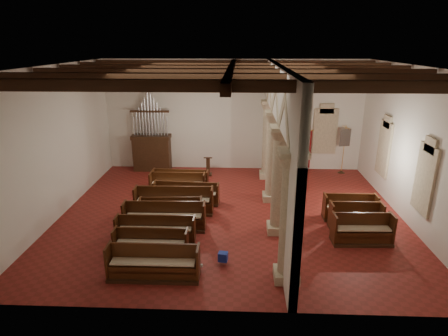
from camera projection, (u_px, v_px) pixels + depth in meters
floor at (231, 213)px, 15.69m from camera, size 14.00×14.00×0.00m
ceiling at (231, 66)px, 13.76m from camera, size 14.00×14.00×0.00m
wall_back at (234, 116)px, 20.40m from camera, size 14.00×0.02×6.00m
wall_front at (225, 209)px, 9.05m from camera, size 14.00×0.02×6.00m
wall_left at (57, 143)px, 15.00m from camera, size 0.02×12.00×6.00m
wall_right at (412, 146)px, 14.45m from camera, size 0.02×12.00×6.00m
ceiling_beams at (231, 71)px, 13.82m from camera, size 13.80×11.80×0.30m
arcade at (277, 131)px, 14.47m from camera, size 0.90×11.90×6.00m
window_right_a at (426, 179)px, 13.29m from camera, size 0.03×1.00×2.20m
window_right_b at (385, 149)px, 17.07m from camera, size 0.03×1.00×2.20m
window_back at (325, 131)px, 20.44m from camera, size 1.00×0.03×2.20m
pipe_organ at (152, 146)px, 20.63m from camera, size 2.10×0.85×4.40m
lectern at (208, 167)px, 20.06m from camera, size 0.44×0.45×1.08m
dossal_curtain at (296, 149)px, 20.78m from camera, size 1.80×0.07×2.17m
processional_banner at (343, 158)px, 20.29m from camera, size 0.60×0.76×2.65m
hymnal_box_a at (223, 257)px, 12.08m from camera, size 0.33×0.29×0.30m
hymnal_box_b at (189, 227)px, 13.96m from camera, size 0.40×0.36×0.33m
hymnal_box_c at (196, 204)px, 15.93m from camera, size 0.42×0.39×0.34m
tube_heater_a at (155, 261)px, 12.00m from camera, size 1.14×0.20×0.11m
tube_heater_b at (186, 263)px, 11.87m from camera, size 1.12×0.32×0.11m
nave_pew_0 at (154, 267)px, 11.32m from camera, size 2.78×0.73×1.08m
nave_pew_1 at (151, 247)px, 12.54m from camera, size 2.49×0.64×0.95m
nave_pew_2 at (156, 233)px, 13.40m from camera, size 2.85×0.69×0.97m
nave_pew_3 at (165, 220)px, 14.29m from camera, size 3.13×0.80×1.09m
nave_pew_4 at (171, 213)px, 15.01m from camera, size 2.53×0.78×0.95m
nave_pew_5 at (174, 205)px, 15.65m from camera, size 3.27×0.81×1.13m
nave_pew_6 at (186, 196)px, 16.62m from camera, size 2.94×0.81×0.96m
nave_pew_7 at (178, 187)px, 17.63m from camera, size 2.60×0.70×1.02m
nave_pew_8 at (180, 183)px, 18.17m from camera, size 2.74×0.76×0.98m
aisle_pew_0 at (362, 233)px, 13.30m from camera, size 2.13×0.80×1.10m
aisle_pew_1 at (355, 220)px, 14.30m from camera, size 1.97×0.75×1.06m
aisle_pew_2 at (350, 211)px, 15.11m from camera, size 2.10×0.69×1.04m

